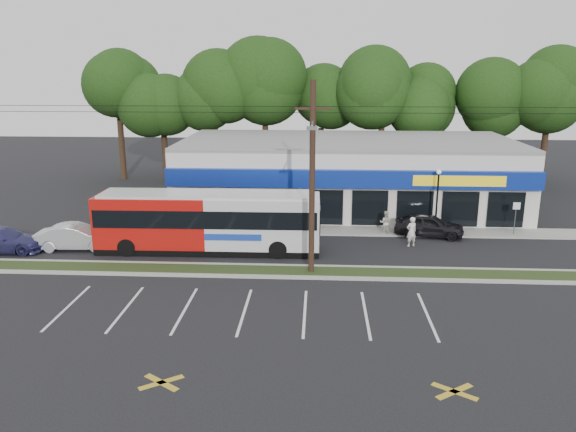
% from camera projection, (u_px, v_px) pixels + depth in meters
% --- Properties ---
extents(ground, '(120.00, 120.00, 0.00)m').
position_uv_depth(ground, '(253.00, 279.00, 28.93)').
color(ground, black).
rests_on(ground, ground).
extents(grass_strip, '(40.00, 1.60, 0.12)m').
position_uv_depth(grass_strip, '(255.00, 271.00, 29.88)').
color(grass_strip, '#203214').
rests_on(grass_strip, ground).
extents(curb_south, '(40.00, 0.25, 0.14)m').
position_uv_depth(curb_south, '(253.00, 276.00, 29.06)').
color(curb_south, '#9E9E93').
rests_on(curb_south, ground).
extents(curb_north, '(40.00, 0.25, 0.14)m').
position_uv_depth(curb_north, '(257.00, 265.00, 30.70)').
color(curb_north, '#9E9E93').
rests_on(curb_north, ground).
extents(sidewalk, '(32.00, 2.20, 0.10)m').
position_uv_depth(sidewalk, '(343.00, 231.00, 37.34)').
color(sidewalk, '#9E9E93').
rests_on(sidewalk, ground).
extents(strip_mall, '(25.00, 12.55, 5.30)m').
position_uv_depth(strip_mall, '(347.00, 173.00, 43.32)').
color(strip_mall, silver).
rests_on(strip_mall, ground).
extents(utility_pole, '(50.00, 2.77, 10.00)m').
position_uv_depth(utility_pole, '(309.00, 173.00, 28.29)').
color(utility_pole, black).
rests_on(utility_pole, ground).
extents(lamp_post, '(0.30, 0.30, 4.25)m').
position_uv_depth(lamp_post, '(437.00, 194.00, 36.15)').
color(lamp_post, black).
rests_on(lamp_post, ground).
extents(sign_post, '(0.45, 0.10, 2.23)m').
position_uv_depth(sign_post, '(516.00, 213.00, 35.95)').
color(sign_post, '#59595E').
rests_on(sign_post, ground).
extents(tree_line, '(46.76, 6.76, 11.83)m').
position_uv_depth(tree_line, '(327.00, 92.00, 51.66)').
color(tree_line, black).
rests_on(tree_line, ground).
extents(metrobus, '(13.12, 2.91, 3.51)m').
position_uv_depth(metrobus, '(208.00, 220.00, 32.97)').
color(metrobus, '#B0120D').
rests_on(metrobus, ground).
extents(car_dark, '(4.62, 2.57, 1.49)m').
position_uv_depth(car_dark, '(429.00, 225.00, 36.04)').
color(car_dark, black).
rests_on(car_dark, ground).
extents(car_silver, '(4.74, 1.93, 1.53)m').
position_uv_depth(car_silver, '(77.00, 237.00, 33.49)').
color(car_silver, '#B4B6BC').
rests_on(car_silver, ground).
extents(car_blue, '(5.10, 2.29, 1.45)m').
position_uv_depth(car_blue, '(2.00, 240.00, 33.06)').
color(car_blue, navy).
rests_on(car_blue, ground).
extents(pedestrian_a, '(0.79, 0.68, 1.84)m').
position_uv_depth(pedestrian_a, '(411.00, 232.00, 34.00)').
color(pedestrian_a, silver).
rests_on(pedestrian_a, ground).
extents(pedestrian_b, '(0.84, 0.70, 1.56)m').
position_uv_depth(pedestrian_b, '(385.00, 223.00, 36.52)').
color(pedestrian_b, beige).
rests_on(pedestrian_b, ground).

